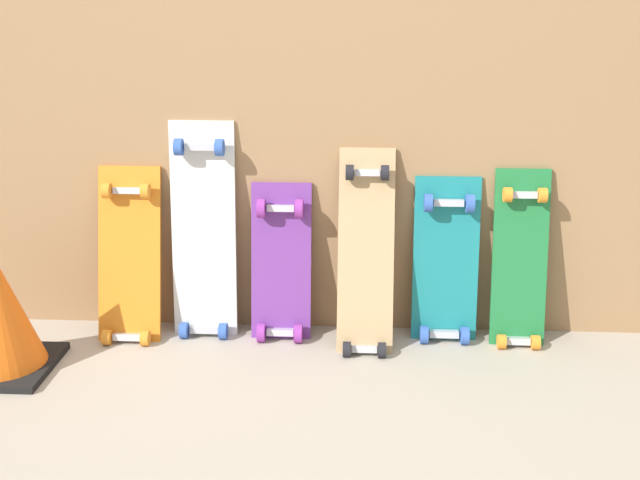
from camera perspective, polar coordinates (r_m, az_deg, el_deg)
The scene contains 8 objects.
ground_plane at distance 2.98m, azimuth 0.07°, elevation -6.61°, with size 12.00×12.00×0.00m, color #A89E8E.
plywood_wall_panel at distance 2.81m, azimuth 0.16°, elevation 9.83°, with size 2.62×0.04×1.68m, color #99724C.
skateboard_orange at distance 2.95m, azimuth -13.62°, elevation -1.69°, with size 0.23×0.23×0.69m.
skateboard_white at distance 2.89m, azimuth -8.42°, elevation 0.06°, with size 0.23×0.16×0.85m.
skateboard_purple at distance 2.87m, azimuth -2.83°, elevation -2.18°, with size 0.22×0.18×0.63m.
skateboard_natural at distance 2.79m, azimuth 3.33°, elevation -1.52°, with size 0.20×0.28×0.77m.
skateboard_teal at distance 2.88m, azimuth 9.07°, elevation -2.03°, with size 0.24×0.16×0.66m.
skateboard_green at distance 2.90m, azimuth 14.22°, elevation -1.96°, with size 0.19×0.19×0.70m.
Camera 1 is at (0.14, -2.71, 1.24)m, focal length 44.31 mm.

